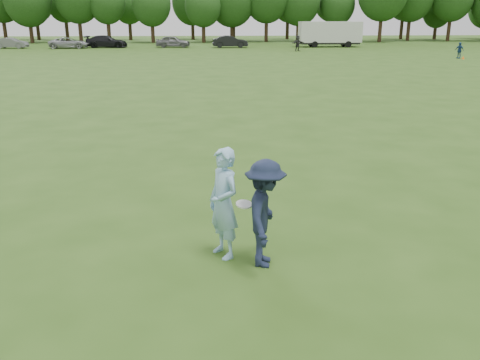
% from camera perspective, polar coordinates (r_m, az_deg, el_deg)
% --- Properties ---
extents(ground, '(200.00, 200.00, 0.00)m').
position_cam_1_polar(ground, '(8.93, 5.27, -8.46)').
color(ground, '#2A4914').
rests_on(ground, ground).
extents(thrower, '(0.75, 0.83, 1.92)m').
position_cam_1_polar(thrower, '(8.54, -1.85, -2.64)').
color(thrower, '#8EBEDC').
rests_on(thrower, ground).
extents(defender, '(0.89, 1.28, 1.80)m').
position_cam_1_polar(defender, '(8.26, 2.82, -3.79)').
color(defender, '#192137').
rests_on(defender, ground).
extents(player_far_b, '(0.78, 0.95, 1.52)m').
position_cam_1_polar(player_far_b, '(54.74, 23.40, 13.22)').
color(player_far_b, navy).
rests_on(player_far_b, ground).
extents(player_far_d, '(1.65, 1.36, 1.77)m').
position_cam_1_polar(player_far_d, '(61.25, 6.49, 15.01)').
color(player_far_d, '#292929').
rests_on(player_far_d, ground).
extents(car_b, '(4.07, 1.69, 1.31)m').
position_cam_1_polar(car_b, '(71.92, -24.29, 13.84)').
color(car_b, slate).
rests_on(car_b, ground).
extents(car_c, '(4.99, 2.61, 1.34)m').
position_cam_1_polar(car_c, '(69.45, -18.67, 14.38)').
color(car_c, '#9D9CA1').
rests_on(car_c, ground).
extents(car_d, '(5.35, 2.36, 1.53)m').
position_cam_1_polar(car_d, '(69.64, -14.76, 14.80)').
color(car_d, black).
rests_on(car_d, ground).
extents(car_e, '(4.46, 1.97, 1.49)m').
position_cam_1_polar(car_e, '(68.39, -7.52, 15.15)').
color(car_e, slate).
rests_on(car_e, ground).
extents(car_f, '(4.56, 1.63, 1.50)m').
position_cam_1_polar(car_f, '(67.59, -1.12, 15.27)').
color(car_f, black).
rests_on(car_f, ground).
extents(field_cone, '(0.28, 0.28, 0.30)m').
position_cam_1_polar(field_cone, '(53.99, 23.77, 12.47)').
color(field_cone, orange).
rests_on(field_cone, ground).
extents(disc_in_play, '(0.29, 0.28, 0.09)m').
position_cam_1_polar(disc_in_play, '(8.31, 0.46, -2.73)').
color(disc_in_play, white).
rests_on(disc_in_play, ground).
extents(cargo_trailer, '(9.00, 2.75, 3.20)m').
position_cam_1_polar(cargo_trailer, '(70.06, 10.06, 15.95)').
color(cargo_trailer, silver).
rests_on(cargo_trailer, ground).
extents(treeline, '(130.35, 18.39, 11.74)m').
position_cam_1_polar(treeline, '(84.92, -1.01, 19.55)').
color(treeline, '#332114').
rests_on(treeline, ground).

